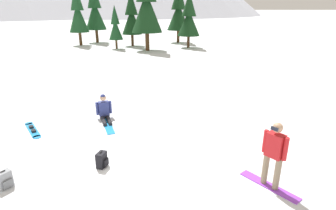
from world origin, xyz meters
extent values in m
plane|color=white|center=(0.00, 0.00, 0.00)|extent=(800.00, 800.00, 0.00)
cube|color=#993FD8|center=(3.64, -1.02, 0.01)|extent=(1.23, 1.37, 0.02)
cylinder|color=gray|center=(3.74, -1.14, 0.44)|extent=(0.15, 0.15, 0.83)
cylinder|color=gray|center=(3.53, -0.89, 0.44)|extent=(0.15, 0.15, 0.83)
cube|color=red|center=(3.64, -1.02, 1.15)|extent=(0.44, 0.46, 0.60)
cylinder|color=red|center=(3.81, -1.21, 1.17)|extent=(0.11, 0.11, 0.58)
cylinder|color=red|center=(3.47, -0.82, 1.17)|extent=(0.11, 0.11, 0.58)
sphere|color=tan|center=(3.64, -1.02, 1.62)|extent=(0.24, 0.24, 0.24)
cube|color=black|center=(3.53, -1.11, 1.63)|extent=(0.14, 0.15, 0.08)
cube|color=black|center=(-1.56, 3.36, 0.05)|extent=(0.44, 0.39, 0.10)
cylinder|color=black|center=(-1.29, 2.93, 0.07)|extent=(0.42, 0.80, 0.14)
cylinder|color=black|center=(-1.47, 2.86, 0.07)|extent=(0.42, 0.80, 0.14)
cube|color=#1E8CD8|center=(-1.23, 2.52, 0.01)|extent=(0.81, 1.49, 0.02)
cube|color=navy|center=(-1.56, 3.36, 0.40)|extent=(0.46, 0.37, 0.59)
cylinder|color=navy|center=(-1.32, 3.45, 0.43)|extent=(0.11, 0.11, 0.52)
cylinder|color=navy|center=(-1.81, 3.26, 0.43)|extent=(0.11, 0.11, 0.52)
sphere|color=tan|center=(-1.56, 3.36, 0.85)|extent=(0.24, 0.24, 0.24)
sphere|color=navy|center=(-1.56, 3.36, 0.90)|extent=(0.20, 0.20, 0.20)
cube|color=#1E8CD8|center=(-3.92, 2.13, 0.01)|extent=(1.08, 1.30, 0.02)
cylinder|color=#1E8CD8|center=(-4.35, 2.70, 0.01)|extent=(0.38, 0.38, 0.02)
cylinder|color=#1E8CD8|center=(-3.48, 1.56, 0.01)|extent=(0.38, 0.38, 0.02)
cube|color=black|center=(-4.05, 2.30, 0.06)|extent=(0.23, 0.24, 0.07)
cube|color=black|center=(-3.79, 1.96, 0.06)|extent=(0.23, 0.24, 0.07)
cube|color=black|center=(-0.78, -0.21, 0.22)|extent=(0.28, 0.36, 0.44)
cube|color=black|center=(-0.65, -0.24, 0.15)|extent=(0.12, 0.23, 0.20)
cylinder|color=black|center=(-0.78, -0.21, 0.46)|extent=(0.05, 0.12, 0.02)
cube|color=gray|center=(-2.95, -1.18, 0.22)|extent=(0.34, 0.38, 0.44)
cube|color=slate|center=(-2.84, -1.24, 0.15)|extent=(0.17, 0.22, 0.20)
cylinder|color=black|center=(-2.95, -1.18, 0.46)|extent=(0.08, 0.12, 0.02)
cylinder|color=#472D19|center=(1.82, 28.11, 0.76)|extent=(0.35, 0.35, 1.52)
cone|color=#143819|center=(1.82, 28.11, 3.14)|extent=(2.74, 2.74, 3.24)
cylinder|color=#472D19|center=(-8.34, 27.90, 0.79)|extent=(0.36, 0.36, 1.58)
cone|color=#194723|center=(-8.34, 27.90, 3.27)|extent=(2.54, 2.54, 3.37)
cylinder|color=#472D19|center=(-3.45, 24.80, 0.66)|extent=(0.30, 0.30, 1.32)
cone|color=#143819|center=(-3.45, 24.80, 2.72)|extent=(2.24, 2.24, 2.80)
cone|color=#143819|center=(-3.45, 24.80, 4.68)|extent=(1.45, 1.45, 2.57)
cylinder|color=#472D19|center=(-4.83, 22.46, 0.49)|extent=(0.22, 0.22, 0.98)
cone|color=#194723|center=(-4.83, 22.46, 2.03)|extent=(1.46, 1.46, 2.09)
cone|color=#194723|center=(-4.83, 22.46, 3.50)|extent=(0.95, 0.95, 1.92)
cylinder|color=#472D19|center=(-9.56, 25.21, 0.75)|extent=(0.34, 0.34, 1.50)
cone|color=#194723|center=(-9.56, 25.21, 3.09)|extent=(2.20, 2.20, 3.19)
cylinder|color=#472D19|center=(2.87, 23.60, 0.64)|extent=(0.29, 0.29, 1.28)
cone|color=#143819|center=(2.87, 23.60, 2.64)|extent=(2.40, 2.40, 2.72)
cone|color=#143819|center=(2.87, 23.60, 4.54)|extent=(1.56, 1.56, 2.49)
cylinder|color=#472D19|center=(-1.43, 21.39, 0.91)|extent=(0.41, 0.41, 1.82)
cone|color=#143819|center=(-1.43, 21.39, 3.75)|extent=(3.07, 3.07, 3.87)
camera|label=1|loc=(1.21, -6.78, 4.25)|focal=29.02mm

